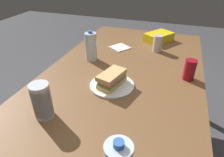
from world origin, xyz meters
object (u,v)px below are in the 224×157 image
Objects in this scene: dining_table at (120,89)px; water_bottle_tall at (91,47)px; sandwich at (112,78)px; soda_can_red at (190,70)px; soda_can_silver at (158,43)px; paper_plate at (112,85)px; plastic_cup_stack at (42,101)px; chip_bag at (159,37)px.

dining_table is 0.36m from water_bottle_tall.
soda_can_red is at bearing 119.21° from sandwich.
soda_can_silver is (-0.30, 0.41, -0.04)m from water_bottle_tall.
soda_can_red reaches higher than dining_table.
paper_plate is 1.19× the size of water_bottle_tall.
plastic_cup_stack is at bearing -28.07° from dining_table.
chip_bag is 0.65m from water_bottle_tall.
water_bottle_tall reaches higher than soda_can_red.
soda_can_silver is (-0.89, 0.38, -0.02)m from plastic_cup_stack.
chip_bag is at bearing 161.95° from plastic_cup_stack.
paper_plate is at bearing 41.62° from water_bottle_tall.
water_bottle_tall is at bearing -138.38° from paper_plate.
soda_can_red is at bearing -122.74° from chip_bag.
water_bottle_tall is 0.60m from plastic_cup_stack.
soda_can_red is (-0.12, 0.38, 0.14)m from dining_table.
paper_plate is 0.05m from sandwich.
paper_plate is at bearing -9.43° from dining_table.
sandwich is (0.00, 0.00, 0.05)m from paper_plate.
soda_can_silver is (0.21, 0.02, 0.03)m from chip_bag.
paper_plate is at bearing -168.92° from sandwich.
sandwich is 0.60m from soda_can_silver.
paper_plate is 2.02× the size of soda_can_silver.
plastic_cup_stack reaches higher than paper_plate.
soda_can_silver is (-0.35, -0.23, 0.00)m from soda_can_red.
sandwich reaches higher than chip_bag.
dining_table is at bearing 170.57° from paper_plate.
water_bottle_tall is at bearing -123.76° from dining_table.
soda_can_red is 0.81m from plastic_cup_stack.
soda_can_red is at bearing 118.70° from paper_plate.
paper_plate is 0.38m from water_bottle_tall.
plastic_cup_stack is at bearing -22.95° from soda_can_silver.
water_bottle_tall is (0.51, -0.39, 0.06)m from chip_bag.
dining_table is 9.05× the size of water_bottle_tall.
soda_can_silver is at bearing 162.03° from dining_table.
paper_plate is at bearing -61.30° from soda_can_red.
soda_can_red is at bearing 32.91° from soda_can_silver.
sandwich is at bearing -156.94° from chip_bag.
paper_plate is 2.02× the size of soda_can_red.
chip_bag is (-0.68, 0.14, 0.12)m from dining_table.
plastic_cup_stack is at bearing -32.87° from paper_plate.
plastic_cup_stack is at bearing 3.13° from water_bottle_tall.
water_bottle_tall is 1.69× the size of soda_can_silver.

